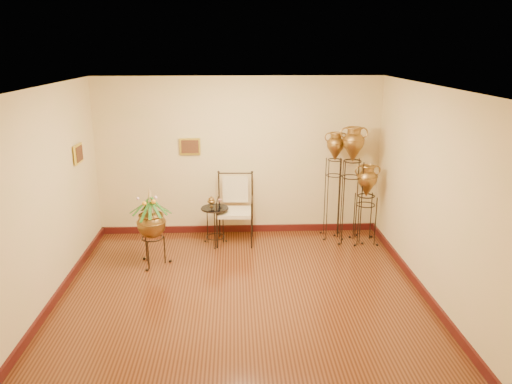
{
  "coord_description": "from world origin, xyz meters",
  "views": [
    {
      "loc": [
        -0.08,
        -6.13,
        3.28
      ],
      "look_at": [
        0.25,
        1.3,
        1.1
      ],
      "focal_mm": 35.0,
      "sensor_mm": 36.0,
      "label": 1
    }
  ],
  "objects_px": {
    "amphora_mid": "(351,184)",
    "amphora_tall": "(334,184)",
    "planter_urn": "(151,221)",
    "armchair": "(235,210)",
    "side_table": "(215,225)"
  },
  "relations": [
    {
      "from": "amphora_tall",
      "to": "amphora_mid",
      "type": "height_order",
      "value": "amphora_mid"
    },
    {
      "from": "amphora_mid",
      "to": "side_table",
      "type": "distance_m",
      "value": 2.42
    },
    {
      "from": "planter_urn",
      "to": "side_table",
      "type": "xyz_separation_m",
      "value": [
        0.94,
        0.78,
        -0.37
      ]
    },
    {
      "from": "planter_urn",
      "to": "side_table",
      "type": "bearing_deg",
      "value": 40.0
    },
    {
      "from": "amphora_mid",
      "to": "armchair",
      "type": "distance_m",
      "value": 2.03
    },
    {
      "from": "planter_urn",
      "to": "side_table",
      "type": "distance_m",
      "value": 1.28
    },
    {
      "from": "amphora_tall",
      "to": "amphora_mid",
      "type": "relative_size",
      "value": 0.94
    },
    {
      "from": "amphora_mid",
      "to": "amphora_tall",
      "type": "bearing_deg",
      "value": 144.96
    },
    {
      "from": "planter_urn",
      "to": "side_table",
      "type": "height_order",
      "value": "planter_urn"
    },
    {
      "from": "amphora_tall",
      "to": "armchair",
      "type": "xyz_separation_m",
      "value": [
        -1.72,
        -0.19,
        -0.37
      ]
    },
    {
      "from": "planter_urn",
      "to": "amphora_mid",
      "type": "bearing_deg",
      "value": 14.81
    },
    {
      "from": "amphora_tall",
      "to": "planter_urn",
      "type": "bearing_deg",
      "value": -160.79
    },
    {
      "from": "amphora_tall",
      "to": "armchair",
      "type": "bearing_deg",
      "value": -173.85
    },
    {
      "from": "planter_urn",
      "to": "armchair",
      "type": "relative_size",
      "value": 1.08
    },
    {
      "from": "armchair",
      "to": "side_table",
      "type": "height_order",
      "value": "armchair"
    }
  ]
}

